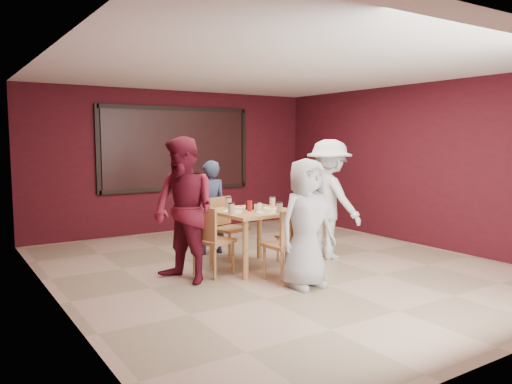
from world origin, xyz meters
TOP-DOWN VIEW (x-y plane):
  - floor at (0.00, 0.00)m, footprint 7.00×7.00m
  - window_blinds at (0.00, 3.45)m, footprint 3.00×0.02m
  - dining_table at (-0.33, 0.13)m, footprint 1.12×1.12m
  - chair_front at (-0.33, -0.70)m, footprint 0.48×0.48m
  - chair_back at (-0.36, 0.87)m, footprint 0.56×0.56m
  - chair_left at (-1.05, 0.09)m, footprint 0.59×0.59m
  - chair_right at (0.44, 0.16)m, footprint 0.47×0.47m
  - diner_front at (-0.27, -1.00)m, footprint 0.79×0.53m
  - diner_back at (-0.41, 1.28)m, footprint 0.58×0.42m
  - diner_left at (-1.44, 0.03)m, footprint 0.96×1.09m
  - diner_right at (1.01, 0.04)m, footprint 0.77×1.23m

SIDE VIEW (x-z plane):
  - floor at x=0.00m, z-range 0.00..0.00m
  - chair_right at x=0.44m, z-range 0.05..0.83m
  - chair_back at x=-0.36m, z-range 0.06..1.01m
  - chair_left at x=-1.05m, z-range 0.06..1.01m
  - chair_front at x=-0.33m, z-range 0.06..1.01m
  - dining_table at x=-0.33m, z-range 0.23..1.23m
  - diner_back at x=-0.41m, z-range 0.00..1.50m
  - diner_front at x=-0.27m, z-range 0.00..1.60m
  - diner_right at x=1.01m, z-range 0.00..1.83m
  - diner_left at x=-1.44m, z-range 0.00..1.87m
  - window_blinds at x=0.00m, z-range 0.90..2.40m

